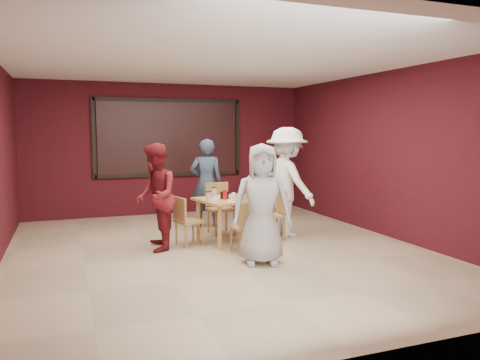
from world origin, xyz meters
name	(u,v)px	position (x,y,z in m)	size (l,w,h in m)	color
floor	(220,251)	(0.00, 0.00, 0.00)	(7.00, 7.00, 0.00)	tan
window_blinds	(170,138)	(0.00, 3.45, 1.65)	(3.00, 0.02, 1.50)	black
dining_table	(228,204)	(0.31, 0.49, 0.63)	(1.06, 1.06, 0.87)	tan
chair_front	(247,224)	(0.33, -0.27, 0.44)	(0.41, 0.41, 0.77)	#A57340
chair_back	(219,205)	(0.39, 1.22, 0.50)	(0.46, 0.46, 0.89)	#A57340
chair_left	(186,218)	(-0.39, 0.51, 0.44)	(0.46, 0.46, 0.78)	#A57340
chair_right	(275,212)	(1.10, 0.42, 0.47)	(0.42, 0.42, 0.82)	#A57340
diner_front	(262,204)	(0.33, -0.80, 0.81)	(0.80, 0.52, 1.63)	#ACACAC
diner_back	(206,183)	(0.34, 1.83, 0.82)	(0.60, 0.39, 1.65)	#2E3E53
diner_left	(155,197)	(-0.87, 0.43, 0.81)	(0.78, 0.61, 1.61)	maroon
diner_right	(287,182)	(1.41, 0.62, 0.93)	(1.20, 0.69, 1.86)	white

